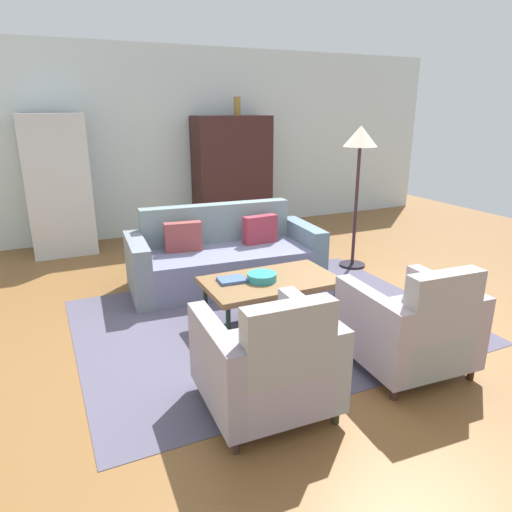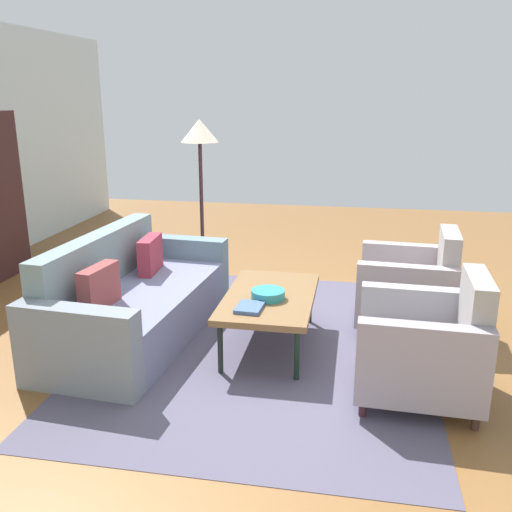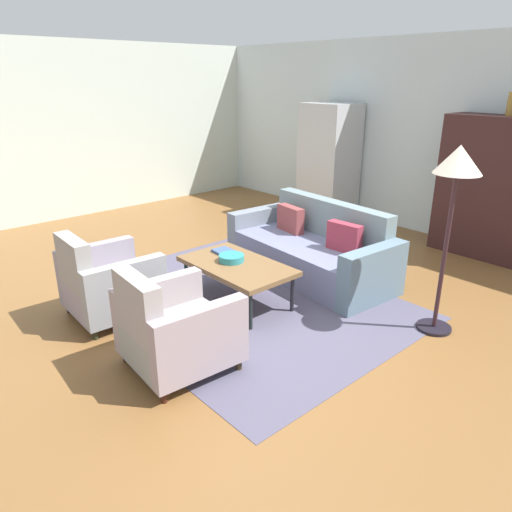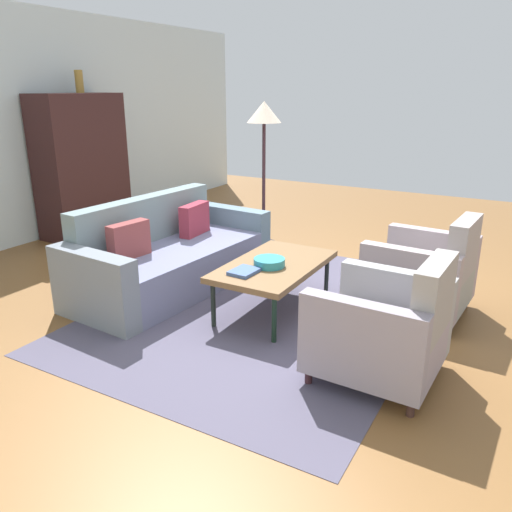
{
  "view_description": "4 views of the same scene",
  "coord_description": "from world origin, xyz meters",
  "px_view_note": "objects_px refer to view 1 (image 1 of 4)",
  "views": [
    {
      "loc": [
        -2.06,
        -3.45,
        1.92
      ],
      "look_at": [
        -0.29,
        0.3,
        0.59
      ],
      "focal_mm": 32.54,
      "sensor_mm": 36.0,
      "label": 1
    },
    {
      "loc": [
        -4.4,
        -0.6,
        1.99
      ],
      "look_at": [
        -0.36,
        0.13,
        0.78
      ],
      "focal_mm": 39.22,
      "sensor_mm": 36.0,
      "label": 2
    },
    {
      "loc": [
        3.26,
        -2.84,
        2.25
      ],
      "look_at": [
        -0.11,
        0.16,
        0.54
      ],
      "focal_mm": 33.35,
      "sensor_mm": 36.0,
      "label": 3
    },
    {
      "loc": [
        -3.96,
        -1.87,
        1.89
      ],
      "look_at": [
        -0.4,
        0.15,
        0.52
      ],
      "focal_mm": 35.96,
      "sensor_mm": 36.0,
      "label": 4
    }
  ],
  "objects_px": {
    "book_stack": "(232,280)",
    "refrigerator": "(58,185)",
    "couch": "(224,258)",
    "coffee_table": "(271,283)",
    "floor_lamp": "(360,150)",
    "vase_tall": "(237,106)",
    "armchair_right": "(413,329)",
    "armchair_left": "(269,366)",
    "fruit_bowl": "(262,277)",
    "cabinet": "(232,175)"
  },
  "relations": [
    {
      "from": "coffee_table",
      "to": "fruit_bowl",
      "type": "distance_m",
      "value": 0.11
    },
    {
      "from": "armchair_right",
      "to": "book_stack",
      "type": "bearing_deg",
      "value": 130.27
    },
    {
      "from": "book_stack",
      "to": "refrigerator",
      "type": "height_order",
      "value": "refrigerator"
    },
    {
      "from": "armchair_left",
      "to": "book_stack",
      "type": "distance_m",
      "value": 1.3
    },
    {
      "from": "vase_tall",
      "to": "fruit_bowl",
      "type": "bearing_deg",
      "value": -109.79
    },
    {
      "from": "cabinet",
      "to": "floor_lamp",
      "type": "bearing_deg",
      "value": -74.19
    },
    {
      "from": "armchair_left",
      "to": "couch",
      "type": "bearing_deg",
      "value": 77.7
    },
    {
      "from": "couch",
      "to": "floor_lamp",
      "type": "relative_size",
      "value": 1.26
    },
    {
      "from": "fruit_bowl",
      "to": "book_stack",
      "type": "relative_size",
      "value": 1.05
    },
    {
      "from": "armchair_left",
      "to": "vase_tall",
      "type": "xyz_separation_m",
      "value": [
        1.72,
        4.53,
        1.59
      ]
    },
    {
      "from": "couch",
      "to": "vase_tall",
      "type": "height_order",
      "value": "vase_tall"
    },
    {
      "from": "fruit_bowl",
      "to": "floor_lamp",
      "type": "distance_m",
      "value": 2.27
    },
    {
      "from": "coffee_table",
      "to": "fruit_bowl",
      "type": "relative_size",
      "value": 4.53
    },
    {
      "from": "cabinet",
      "to": "book_stack",
      "type": "bearing_deg",
      "value": -112.57
    },
    {
      "from": "book_stack",
      "to": "refrigerator",
      "type": "distance_m",
      "value": 3.42
    },
    {
      "from": "book_stack",
      "to": "floor_lamp",
      "type": "height_order",
      "value": "floor_lamp"
    },
    {
      "from": "coffee_table",
      "to": "armchair_left",
      "type": "height_order",
      "value": "armchair_left"
    },
    {
      "from": "armchair_left",
      "to": "floor_lamp",
      "type": "bearing_deg",
      "value": 45.98
    },
    {
      "from": "armchair_right",
      "to": "floor_lamp",
      "type": "distance_m",
      "value": 2.68
    },
    {
      "from": "couch",
      "to": "refrigerator",
      "type": "distance_m",
      "value": 2.67
    },
    {
      "from": "couch",
      "to": "coffee_table",
      "type": "bearing_deg",
      "value": 93.99
    },
    {
      "from": "armchair_left",
      "to": "floor_lamp",
      "type": "relative_size",
      "value": 0.51
    },
    {
      "from": "vase_tall",
      "to": "couch",
      "type": "bearing_deg",
      "value": -117.1
    },
    {
      "from": "couch",
      "to": "armchair_right",
      "type": "height_order",
      "value": "armchair_right"
    },
    {
      "from": "armchair_left",
      "to": "floor_lamp",
      "type": "distance_m",
      "value": 3.35
    },
    {
      "from": "cabinet",
      "to": "floor_lamp",
      "type": "height_order",
      "value": "cabinet"
    },
    {
      "from": "fruit_bowl",
      "to": "vase_tall",
      "type": "height_order",
      "value": "vase_tall"
    },
    {
      "from": "armchair_left",
      "to": "fruit_bowl",
      "type": "bearing_deg",
      "value": 68.46
    },
    {
      "from": "armchair_right",
      "to": "refrigerator",
      "type": "height_order",
      "value": "refrigerator"
    },
    {
      "from": "armchair_right",
      "to": "fruit_bowl",
      "type": "xyz_separation_m",
      "value": [
        -0.68,
        1.17,
        0.13
      ]
    },
    {
      "from": "armchair_right",
      "to": "vase_tall",
      "type": "bearing_deg",
      "value": 87.25
    },
    {
      "from": "refrigerator",
      "to": "armchair_left",
      "type": "bearing_deg",
      "value": -77.89
    },
    {
      "from": "armchair_right",
      "to": "vase_tall",
      "type": "distance_m",
      "value": 4.83
    },
    {
      "from": "coffee_table",
      "to": "cabinet",
      "type": "relative_size",
      "value": 0.67
    },
    {
      "from": "armchair_left",
      "to": "refrigerator",
      "type": "xyz_separation_m",
      "value": [
        -0.95,
        4.43,
        0.58
      ]
    },
    {
      "from": "coffee_table",
      "to": "refrigerator",
      "type": "height_order",
      "value": "refrigerator"
    },
    {
      "from": "book_stack",
      "to": "armchair_right",
      "type": "bearing_deg",
      "value": -53.59
    },
    {
      "from": "cabinet",
      "to": "vase_tall",
      "type": "relative_size",
      "value": 6.56
    },
    {
      "from": "couch",
      "to": "book_stack",
      "type": "distance_m",
      "value": 1.15
    },
    {
      "from": "coffee_table",
      "to": "refrigerator",
      "type": "xyz_separation_m",
      "value": [
        -1.55,
        3.26,
        0.52
      ]
    },
    {
      "from": "refrigerator",
      "to": "floor_lamp",
      "type": "distance_m",
      "value": 3.97
    },
    {
      "from": "floor_lamp",
      "to": "fruit_bowl",
      "type": "bearing_deg",
      "value": -150.01
    },
    {
      "from": "fruit_bowl",
      "to": "refrigerator",
      "type": "bearing_deg",
      "value": 114.16
    },
    {
      "from": "couch",
      "to": "coffee_table",
      "type": "xyz_separation_m",
      "value": [
        -0.01,
        -1.19,
        0.11
      ]
    },
    {
      "from": "couch",
      "to": "armchair_left",
      "type": "distance_m",
      "value": 2.43
    },
    {
      "from": "refrigerator",
      "to": "couch",
      "type": "bearing_deg",
      "value": -53.09
    },
    {
      "from": "floor_lamp",
      "to": "cabinet",
      "type": "bearing_deg",
      "value": 105.81
    },
    {
      "from": "couch",
      "to": "refrigerator",
      "type": "bearing_deg",
      "value": -48.79
    },
    {
      "from": "armchair_left",
      "to": "refrigerator",
      "type": "distance_m",
      "value": 4.57
    },
    {
      "from": "coffee_table",
      "to": "vase_tall",
      "type": "height_order",
      "value": "vase_tall"
    }
  ]
}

